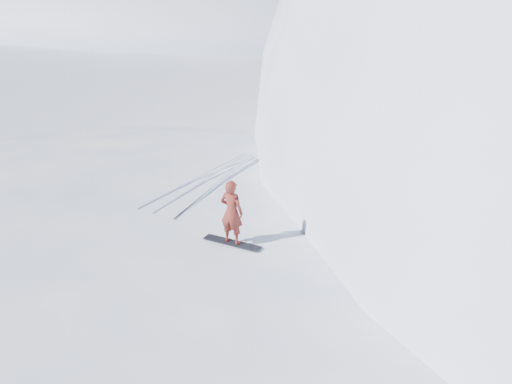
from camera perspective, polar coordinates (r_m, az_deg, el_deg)
ground at (r=16.58m, az=-16.10°, el=-12.38°), size 400.00×400.00×0.00m
near_ridge at (r=17.52m, az=-6.17°, el=-9.47°), size 36.00×28.00×4.80m
far_ridge_a at (r=106.26m, az=-12.97°, el=17.01°), size 120.00×70.00×28.00m
far_ridge_c at (r=128.64m, az=14.95°, el=17.71°), size 140.00×90.00×36.00m
wind_bumps at (r=18.01m, az=-11.76°, el=-8.89°), size 16.00×14.40×1.00m
snowboard at (r=14.76m, az=-2.40°, el=-5.08°), size 1.62×0.59×0.03m
snowboarder at (r=14.37m, az=-2.45°, el=-2.01°), size 0.69×0.52×1.71m
vapor_plume at (r=74.81m, az=-11.63°, el=15.00°), size 9.14×7.31×6.40m
board_tracks at (r=18.81m, az=-4.65°, el=1.17°), size 2.20×5.96×0.04m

